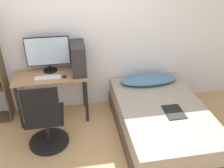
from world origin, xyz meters
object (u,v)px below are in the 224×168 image
object	(u,v)px
pc_tower	(78,58)
office_chair	(46,123)
monitor	(48,53)
bed	(161,120)
keyboard	(48,78)

from	to	relation	value
pc_tower	office_chair	bearing A→B (deg)	-126.18
monitor	pc_tower	bearing A→B (deg)	-15.20
monitor	bed	bearing A→B (deg)	-28.46
bed	office_chair	bearing A→B (deg)	179.40
pc_tower	monitor	bearing A→B (deg)	164.80
office_chair	pc_tower	size ratio (longest dim) A/B	2.28
bed	monitor	size ratio (longest dim) A/B	2.97
monitor	pc_tower	xyz separation A→B (m)	(0.42, -0.11, -0.07)
office_chair	bed	distance (m)	1.55
pc_tower	bed	bearing A→B (deg)	-32.98
pc_tower	keyboard	bearing A→B (deg)	-164.23
keyboard	pc_tower	distance (m)	0.50
office_chair	bed	world-z (taller)	office_chair
keyboard	bed	bearing A→B (deg)	-20.50
keyboard	monitor	bearing A→B (deg)	83.97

